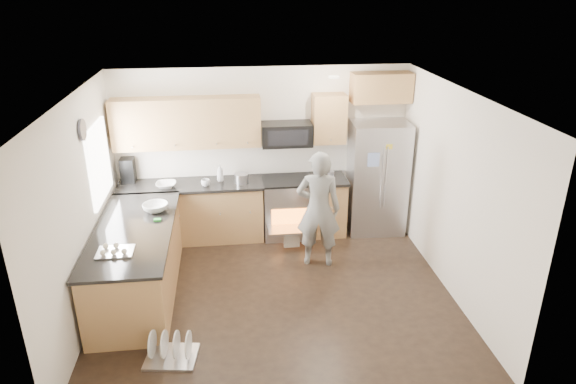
{
  "coord_description": "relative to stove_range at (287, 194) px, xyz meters",
  "views": [
    {
      "loc": [
        -0.51,
        -5.62,
        3.79
      ],
      "look_at": [
        0.22,
        0.5,
        1.22
      ],
      "focal_mm": 32.0,
      "sensor_mm": 36.0,
      "label": 1
    }
  ],
  "objects": [
    {
      "name": "back_cabinet_run",
      "position": [
        -0.94,
        0.06,
        0.29
      ],
      "size": [
        4.45,
        0.64,
        2.5
      ],
      "color": "#A57442",
      "rests_on": "ground"
    },
    {
      "name": "ground",
      "position": [
        -0.35,
        -1.69,
        -0.68
      ],
      "size": [
        4.5,
        4.5,
        0.0
      ],
      "primitive_type": "plane",
      "color": "black",
      "rests_on": "ground"
    },
    {
      "name": "person",
      "position": [
        0.32,
        -0.97,
        0.16
      ],
      "size": [
        0.68,
        0.51,
        1.68
      ],
      "primitive_type": "imported",
      "rotation": [
        0.0,
        0.0,
        2.96
      ],
      "color": "gray",
      "rests_on": "ground"
    },
    {
      "name": "refrigerator",
      "position": [
        1.42,
        0.01,
        0.22
      ],
      "size": [
        0.91,
        0.72,
        1.79
      ],
      "rotation": [
        0.0,
        0.0,
        -0.05
      ],
      "color": "#B7B7BC",
      "rests_on": "ground"
    },
    {
      "name": "dish_rack",
      "position": [
        -1.59,
        -2.78,
        -0.59
      ],
      "size": [
        0.6,
        0.5,
        0.33
      ],
      "rotation": [
        0.0,
        0.0,
        -0.14
      ],
      "color": "#B7B7BC",
      "rests_on": "ground"
    },
    {
      "name": "room_shell",
      "position": [
        -0.39,
        -1.68,
        1.0
      ],
      "size": [
        4.54,
        4.04,
        2.62
      ],
      "color": "white",
      "rests_on": "ground"
    },
    {
      "name": "peninsula",
      "position": [
        -2.1,
        -1.44,
        -0.21
      ],
      "size": [
        0.96,
        2.36,
        1.03
      ],
      "color": "#A57442",
      "rests_on": "ground"
    },
    {
      "name": "stove_range",
      "position": [
        0.0,
        0.0,
        0.0
      ],
      "size": [
        0.76,
        0.97,
        1.79
      ],
      "color": "#B7B7BC",
      "rests_on": "ground"
    }
  ]
}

